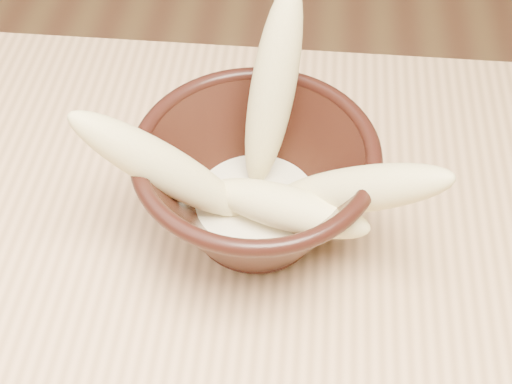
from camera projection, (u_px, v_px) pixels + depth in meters
bowl at (256, 185)px, 0.56m from camera, size 0.19×0.19×0.10m
milk_puddle at (256, 205)px, 0.57m from camera, size 0.11×0.11×0.01m
banana_upright at (273, 90)px, 0.54m from camera, size 0.06×0.10×0.17m
banana_left at (162, 167)px, 0.52m from camera, size 0.14×0.05×0.14m
banana_right at (356, 190)px, 0.52m from camera, size 0.15×0.08×0.12m
banana_across at (287, 208)px, 0.54m from camera, size 0.14×0.07×0.04m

